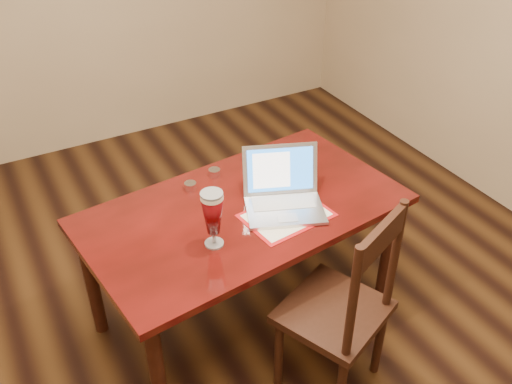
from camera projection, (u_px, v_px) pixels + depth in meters
ground at (229, 359)px, 2.86m from camera, size 5.00×5.00×0.00m
room_shell at (214, 5)px, 1.86m from camera, size 4.51×5.01×2.71m
dining_table at (245, 221)px, 2.75m from camera, size 1.61×1.03×0.98m
dining_chair at (341, 310)px, 2.48m from camera, size 0.56×0.55×1.02m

